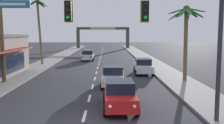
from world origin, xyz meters
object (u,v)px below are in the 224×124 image
Objects in this scene: traffic_signal_mast at (147,23)px; sedan_lead_at_stop_bar at (120,95)px; palm_left_third at (39,17)px; sedan_third_in_queue at (113,76)px; palm_left_second at (0,8)px; palm_right_second at (186,26)px; town_gateway_arch at (103,34)px; sedan_oncoming_far at (88,55)px; sedan_parked_nearest_kerb at (143,66)px.

traffic_signal_mast is 2.51× the size of sedan_lead_at_stop_bar.
sedan_third_in_queue is at bearing -55.99° from palm_left_third.
palm_left_second reaches higher than palm_right_second.
sedan_third_in_queue is 0.30× the size of town_gateway_arch.
sedan_lead_at_stop_bar is at bearing -127.05° from palm_right_second.
traffic_signal_mast is 0.76× the size of town_gateway_arch.
palm_left_second is 1.01× the size of palm_left_third.
town_gateway_arch is at bearing 86.71° from sedan_oncoming_far.
sedan_third_in_queue is 1.00× the size of sedan_parked_nearest_kerb.
palm_right_second is (16.29, 0.15, -1.50)m from palm_left_second.
palm_left_third is at bearing -137.38° from sedan_oncoming_far.
traffic_signal_mast is 12.04m from palm_right_second.
sedan_oncoming_far is at bearing 100.08° from sedan_third_in_queue.
sedan_parked_nearest_kerb is 15.26m from palm_left_second.
palm_left_third is (-13.28, 8.16, 5.74)m from sedan_parked_nearest_kerb.
sedan_oncoming_far is at bearing 116.82° from sedan_parked_nearest_kerb.
sedan_oncoming_far is at bearing 42.62° from palm_left_third.
palm_left_second is at bearing 136.15° from traffic_signal_mast.
palm_left_second reaches higher than sedan_lead_at_stop_bar.
sedan_third_in_queue is 18.56m from palm_left_third.
sedan_third_in_queue and sedan_oncoming_far have the same top height.
sedan_parked_nearest_kerb is at bearing 20.87° from palm_left_second.
palm_left_third is 1.32× the size of palm_right_second.
palm_left_second is at bearing -108.07° from sedan_oncoming_far.
palm_left_third is (-10.09, 21.35, 5.74)m from sedan_lead_at_stop_bar.
traffic_signal_mast reaches higher than sedan_parked_nearest_kerb.
palm_right_second is (16.37, -13.04, -1.51)m from palm_left_third.
sedan_third_in_queue is at bearing -166.24° from palm_right_second.
sedan_parked_nearest_kerb is at bearing 76.42° from sedan_lead_at_stop_bar.
sedan_third_in_queue is 0.50× the size of palm_left_third.
palm_left_second is 1.33× the size of palm_right_second.
traffic_signal_mast is at bearing -97.30° from sedan_parked_nearest_kerb.
town_gateway_arch is (8.06, 51.65, -2.63)m from palm_left_second.
traffic_signal_mast is 2.50× the size of sedan_parked_nearest_kerb.
palm_right_second reaches higher than sedan_oncoming_far.
sedan_oncoming_far is 0.49× the size of palm_left_second.
sedan_lead_at_stop_bar is 1.00× the size of sedan_oncoming_far.
palm_right_second is at bearing -61.70° from sedan_oncoming_far.
sedan_lead_at_stop_bar is 6.72m from sedan_third_in_queue.
town_gateway_arch is (-8.24, 51.50, -1.14)m from palm_right_second.
town_gateway_arch reaches higher than sedan_third_in_queue.
traffic_signal_mast reaches higher than town_gateway_arch.
sedan_third_in_queue is at bearing 98.47° from traffic_signal_mast.
sedan_parked_nearest_kerb is 0.65× the size of palm_right_second.
town_gateway_arch is at bearing 92.87° from traffic_signal_mast.
traffic_signal_mast is 1.23× the size of palm_left_second.
sedan_lead_at_stop_bar is 0.49× the size of palm_left_third.
sedan_lead_at_stop_bar is 0.49× the size of palm_left_second.
sedan_parked_nearest_kerb is at bearing 62.23° from sedan_third_in_queue.
sedan_lead_at_stop_bar is 59.92m from town_gateway_arch.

